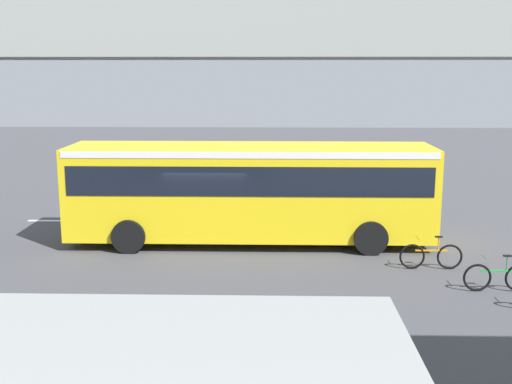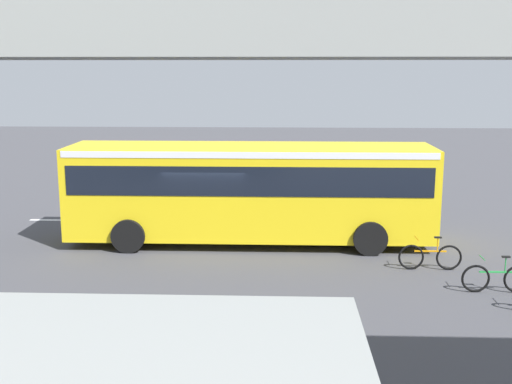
# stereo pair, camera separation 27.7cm
# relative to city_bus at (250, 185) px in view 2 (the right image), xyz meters

# --- Properties ---
(ground) EXTENTS (80.00, 80.00, 0.00)m
(ground) POSITION_rel_city_bus_xyz_m (1.35, 0.30, -1.88)
(ground) COLOR #424247
(city_bus) EXTENTS (11.54, 2.85, 3.15)m
(city_bus) POSITION_rel_city_bus_xyz_m (0.00, 0.00, 0.00)
(city_bus) COLOR yellow
(city_bus) RESTS_ON ground
(bicycle_green) EXTENTS (1.77, 0.44, 0.96)m
(bicycle_green) POSITION_rel_city_bus_xyz_m (-6.43, 4.41, -1.51)
(bicycle_green) COLOR black
(bicycle_green) RESTS_ON ground
(bicycle_orange) EXTENTS (1.77, 0.44, 0.96)m
(bicycle_orange) POSITION_rel_city_bus_xyz_m (-5.17, 2.63, -1.51)
(bicycle_orange) COLOR black
(bicycle_orange) RESTS_ON ground
(pedestrian) EXTENTS (0.38, 0.38, 1.79)m
(pedestrian) POSITION_rel_city_bus_xyz_m (-1.35, -2.87, -1.00)
(pedestrian) COLOR #2D2D38
(pedestrian) RESTS_ON ground
(traffic_sign) EXTENTS (0.08, 0.60, 2.80)m
(traffic_sign) POSITION_rel_city_bus_xyz_m (0.51, -3.22, 0.01)
(traffic_sign) COLOR slate
(traffic_sign) RESTS_ON ground
(lane_dash_leftmost) EXTENTS (2.00, 0.20, 0.01)m
(lane_dash_leftmost) POSITION_rel_city_bus_xyz_m (-4.65, -2.74, -1.88)
(lane_dash_leftmost) COLOR silver
(lane_dash_leftmost) RESTS_ON ground
(lane_dash_left) EXTENTS (2.00, 0.20, 0.01)m
(lane_dash_left) POSITION_rel_city_bus_xyz_m (-0.65, -2.74, -1.88)
(lane_dash_left) COLOR silver
(lane_dash_left) RESTS_ON ground
(lane_dash_centre) EXTENTS (2.00, 0.20, 0.01)m
(lane_dash_centre) POSITION_rel_city_bus_xyz_m (3.35, -2.74, -1.88)
(lane_dash_centre) COLOR silver
(lane_dash_centre) RESTS_ON ground
(lane_dash_right) EXTENTS (2.00, 0.20, 0.01)m
(lane_dash_right) POSITION_rel_city_bus_xyz_m (7.35, -2.74, -1.88)
(lane_dash_right) COLOR silver
(lane_dash_right) RESTS_ON ground
(pedestrian_overpass) EXTENTS (28.26, 2.60, 7.28)m
(pedestrian_overpass) POSITION_rel_city_bus_xyz_m (1.35, 13.05, 3.57)
(pedestrian_overpass) COLOR gray
(pedestrian_overpass) RESTS_ON ground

